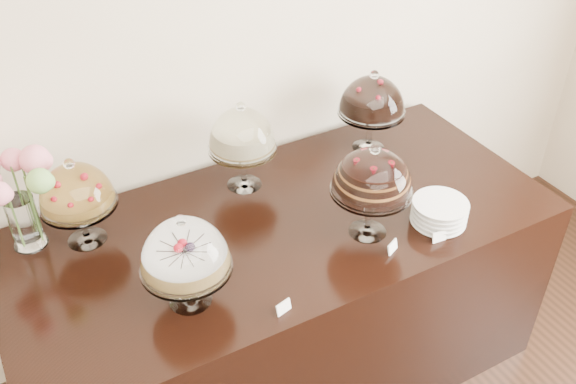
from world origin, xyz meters
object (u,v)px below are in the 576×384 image
cake_stand_sugar_sponge (184,251)px  cake_stand_fruit_tart (76,190)px  cake_stand_choco_layer (373,175)px  cake_stand_cheesecake (242,134)px  display_counter (283,300)px  cake_stand_dark_choco (372,99)px  plate_stack (439,212)px  flower_vase (16,189)px

cake_stand_sugar_sponge → cake_stand_fruit_tart: same height
cake_stand_choco_layer → cake_stand_cheesecake: (-0.28, 0.52, -0.01)m
display_counter → cake_stand_choco_layer: (0.26, -0.22, 0.72)m
cake_stand_dark_choco → cake_stand_choco_layer: bearing=-125.0°
cake_stand_choco_layer → plate_stack: size_ratio=1.89×
cake_stand_choco_layer → cake_stand_dark_choco: 0.61m
plate_stack → flower_vase: bearing=155.8°
display_counter → cake_stand_dark_choco: bearing=25.0°
cake_stand_choco_layer → cake_stand_dark_choco: size_ratio=1.03×
cake_stand_sugar_sponge → plate_stack: (1.02, -0.08, -0.18)m
cake_stand_fruit_tart → flower_vase: 0.21m
cake_stand_cheesecake → flower_vase: bearing=177.1°
plate_stack → cake_stand_dark_choco: bearing=83.2°
cake_stand_cheesecake → cake_stand_dark_choco: bearing=-1.3°
display_counter → plate_stack: bearing=-29.1°
cake_stand_cheesecake → cake_stand_fruit_tart: size_ratio=1.08×
display_counter → flower_vase: 1.20m
display_counter → cake_stand_fruit_tart: bearing=159.1°
cake_stand_dark_choco → cake_stand_fruit_tart: (-1.32, -0.02, -0.02)m
cake_stand_sugar_sponge → cake_stand_fruit_tart: size_ratio=1.00×
plate_stack → cake_stand_choco_layer: bearing=162.8°
cake_stand_sugar_sponge → plate_stack: size_ratio=1.74×
cake_stand_dark_choco → cake_stand_fruit_tart: 1.32m
cake_stand_cheesecake → cake_stand_dark_choco: cake_stand_cheesecake is taller
display_counter → cake_stand_cheesecake: 0.77m
display_counter → flower_vase: bearing=158.9°
cake_stand_cheesecake → cake_stand_dark_choco: 0.64m
plate_stack → cake_stand_sugar_sponge: bearing=175.5°
plate_stack → cake_stand_fruit_tart: bearing=155.4°
cake_stand_choco_layer → flower_vase: 1.29m
flower_vase → cake_stand_fruit_tart: bearing=-21.8°
cake_stand_choco_layer → cake_stand_cheesecake: bearing=118.8°
cake_stand_fruit_tart → plate_stack: size_ratio=1.74×
cake_stand_choco_layer → cake_stand_fruit_tart: bearing=153.5°
display_counter → cake_stand_sugar_sponge: 0.86m
cake_stand_fruit_tart → plate_stack: (1.25, -0.57, -0.19)m
flower_vase → display_counter: bearing=-21.1°
cake_stand_sugar_sponge → cake_stand_choco_layer: cake_stand_choco_layer is taller
display_counter → cake_stand_cheesecake: size_ratio=5.49×
cake_stand_sugar_sponge → cake_stand_dark_choco: bearing=24.9°
cake_stand_sugar_sponge → flower_vase: (-0.42, 0.57, 0.03)m
cake_stand_fruit_tart → plate_stack: cake_stand_fruit_tart is taller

